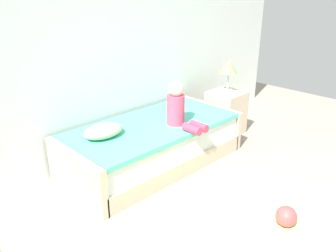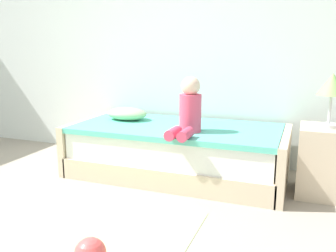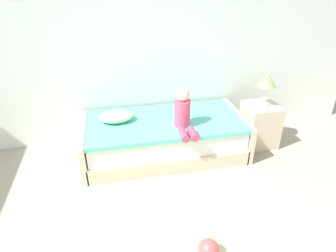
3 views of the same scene
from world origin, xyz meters
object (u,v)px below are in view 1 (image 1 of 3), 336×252
at_px(table_lamp, 229,68).
at_px(bed, 153,144).
at_px(toy_ball, 286,216).
at_px(child_figure, 179,108).
at_px(pillow, 103,131).
at_px(nightstand, 226,113).

bearing_deg(table_lamp, bed, 178.66).
distance_m(table_lamp, toy_ball, 2.25).
bearing_deg(table_lamp, child_figure, -170.37).
distance_m(child_figure, pillow, 0.87).
distance_m(bed, pillow, 0.69).
height_order(bed, nightstand, nightstand).
bearing_deg(toy_ball, bed, 92.11).
bearing_deg(pillow, nightstand, -3.86).
relative_size(nightstand, pillow, 1.36).
distance_m(nightstand, toy_ball, 2.10).
bearing_deg(nightstand, child_figure, -170.37).
height_order(bed, child_figure, child_figure).
height_order(bed, toy_ball, bed).
bearing_deg(child_figure, pillow, 157.41).
xyz_separation_m(nightstand, table_lamp, (0.00, 0.00, 0.64)).
relative_size(bed, toy_ball, 11.25).
xyz_separation_m(bed, table_lamp, (1.35, -0.03, 0.69)).
height_order(child_figure, pillow, child_figure).
bearing_deg(nightstand, toy_ball, -128.15).
relative_size(bed, table_lamp, 4.69).
height_order(nightstand, table_lamp, table_lamp).
bearing_deg(child_figure, table_lamp, 9.63).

